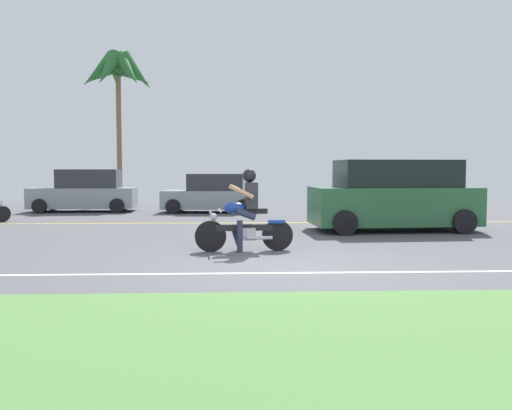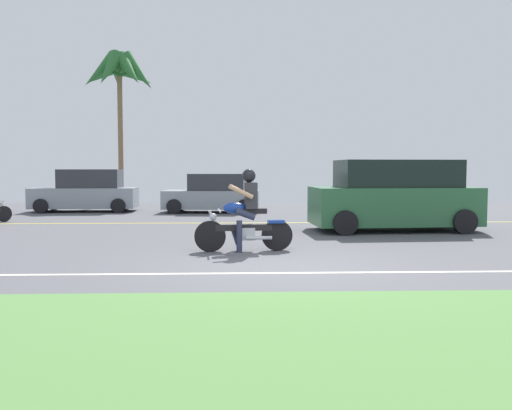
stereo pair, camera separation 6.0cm
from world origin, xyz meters
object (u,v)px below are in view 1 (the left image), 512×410
palm_tree_0 (118,75)px  suv_nearby (394,196)px  parked_car_0 (85,192)px  parked_car_1 (212,194)px  motorcyclist (245,217)px

palm_tree_0 → suv_nearby: bearing=-48.6°
palm_tree_0 → parked_car_0: bearing=-97.8°
suv_nearby → palm_tree_0: (-9.72, 11.02, 5.07)m
parked_car_1 → suv_nearby: bearing=-51.3°
motorcyclist → palm_tree_0: bearing=110.8°
parked_car_1 → parked_car_0: bearing=173.5°
suv_nearby → parked_car_0: bearing=145.3°
parked_car_0 → palm_tree_0: size_ratio=0.57×
parked_car_0 → parked_car_1: size_ratio=1.08×
suv_nearby → parked_car_0: suv_nearby is taller
suv_nearby → parked_car_1: (-5.22, 6.52, -0.23)m
parked_car_0 → parked_car_1: parked_car_0 is taller
motorcyclist → suv_nearby: suv_nearby is taller
parked_car_0 → motorcyclist: bearing=-60.4°
suv_nearby → palm_tree_0: size_ratio=0.66×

